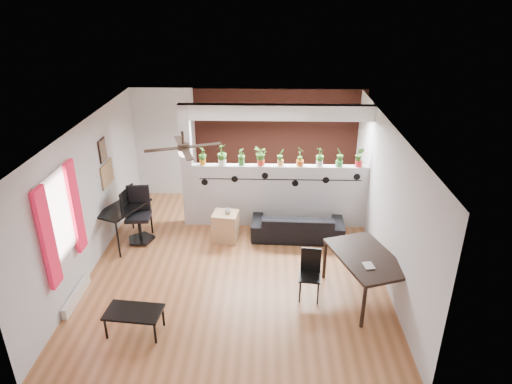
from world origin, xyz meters
The scene contains 30 objects.
room_shell centered at (0.00, 0.00, 1.30)m, with size 6.30×7.10×2.90m.
partition_wall centered at (0.80, 1.50, 0.68)m, with size 3.60×0.18×1.35m, color #BCBCC1.
ceiling_header centered at (0.80, 1.50, 2.45)m, with size 3.60×0.18×0.30m, color silver.
pier_column centered at (-1.11, 1.50, 1.30)m, with size 0.22×0.20×2.60m, color #BCBCC1.
brick_panel centered at (0.80, 2.97, 1.30)m, with size 3.90×0.05×2.60m, color #9E412E.
vine_decal centered at (0.80, 1.40, 1.08)m, with size 3.31×0.01×0.30m.
window_assembly centered at (-2.56, -1.20, 1.51)m, with size 0.09×1.30×1.55m.
baseboard_heater centered at (-2.54, -1.20, 0.09)m, with size 0.08×1.00×0.18m, color silver.
corkboard centered at (-2.58, 0.95, 1.35)m, with size 0.03×0.60×0.45m, color #967248.
framed_art centered at (-2.58, 0.90, 1.85)m, with size 0.03×0.34×0.44m.
ceiling_fan centered at (-0.80, -0.30, 2.31)m, with size 1.19×1.19×0.43m.
potted_plant_0 centered at (-0.78, 1.50, 1.55)m, with size 0.22×0.23×0.37m.
potted_plant_1 centered at (-0.39, 1.50, 1.58)m, with size 0.28×0.29×0.44m.
potted_plant_2 centered at (0.01, 1.50, 1.54)m, with size 0.16×0.19×0.36m.
potted_plant_3 centered at (0.41, 1.50, 1.57)m, with size 0.25×0.27×0.42m.
potted_plant_4 centered at (0.80, 1.50, 1.54)m, with size 0.22×0.21×0.36m.
potted_plant_5 centered at (1.19, 1.50, 1.57)m, with size 0.24×0.26×0.41m.
potted_plant_6 centered at (1.59, 1.50, 1.56)m, with size 0.25×0.25×0.39m.
potted_plant_7 centered at (1.99, 1.50, 1.56)m, with size 0.24×0.25×0.40m.
potted_plant_8 centered at (2.38, 1.50, 1.57)m, with size 0.25×0.22×0.41m.
sofa centered at (1.16, 0.96, 0.26)m, with size 1.76×0.69×0.51m, color black.
cube_shelf centered at (-0.28, 0.82, 0.30)m, with size 0.49×0.43×0.59m, color tan.
cup centered at (-0.23, 0.82, 0.64)m, with size 0.13×0.13×0.10m, color gray.
computer_desk centered at (-2.25, 0.66, 0.71)m, with size 0.95×1.22×0.79m.
monitor centered at (-2.25, 0.81, 0.87)m, with size 0.05×0.31×0.18m, color black.
office_chair centered at (-1.99, 0.77, 0.49)m, with size 0.57×0.57×1.10m.
dining_table centered at (2.14, -0.94, 0.69)m, with size 1.27×1.61×0.77m.
book centered at (2.04, -1.24, 0.78)m, with size 0.15×0.20×0.02m, color gray.
folding_chair centered at (1.26, -0.94, 0.51)m, with size 0.38×0.38×0.86m.
coffee_table centered at (-1.37, -1.91, 0.34)m, with size 0.86×0.53×0.38m.
Camera 1 is at (0.57, -7.16, 4.71)m, focal length 32.00 mm.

